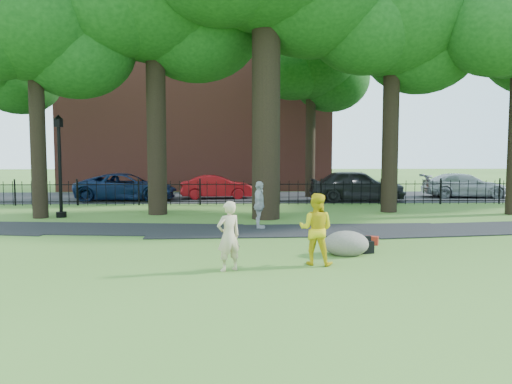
{
  "coord_description": "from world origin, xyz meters",
  "views": [
    {
      "loc": [
        -0.99,
        -12.54,
        2.69
      ],
      "look_at": [
        -0.55,
        2.0,
        1.47
      ],
      "focal_mm": 35.0,
      "sensor_mm": 36.0,
      "label": 1
    }
  ],
  "objects_px": {
    "man": "(316,229)",
    "boulder": "(346,242)",
    "red_sedan": "(217,187)",
    "woman": "(229,236)",
    "lamppost": "(60,167)"
  },
  "relations": [
    {
      "from": "boulder",
      "to": "man",
      "type": "bearing_deg",
      "value": -131.62
    },
    {
      "from": "boulder",
      "to": "lamppost",
      "type": "height_order",
      "value": "lamppost"
    },
    {
      "from": "woman",
      "to": "red_sedan",
      "type": "distance_m",
      "value": 16.77
    },
    {
      "from": "boulder",
      "to": "lamppost",
      "type": "xyz_separation_m",
      "value": [
        -9.95,
        7.53,
        1.67
      ]
    },
    {
      "from": "woman",
      "to": "lamppost",
      "type": "bearing_deg",
      "value": -83.13
    },
    {
      "from": "red_sedan",
      "to": "woman",
      "type": "bearing_deg",
      "value": 179.35
    },
    {
      "from": "woman",
      "to": "boulder",
      "type": "height_order",
      "value": "woman"
    },
    {
      "from": "woman",
      "to": "man",
      "type": "height_order",
      "value": "man"
    },
    {
      "from": "woman",
      "to": "red_sedan",
      "type": "bearing_deg",
      "value": -116.7
    },
    {
      "from": "lamppost",
      "to": "woman",
      "type": "bearing_deg",
      "value": -39.73
    },
    {
      "from": "red_sedan",
      "to": "lamppost",
      "type": "bearing_deg",
      "value": 137.83
    },
    {
      "from": "man",
      "to": "boulder",
      "type": "height_order",
      "value": "man"
    },
    {
      "from": "man",
      "to": "lamppost",
      "type": "distance_m",
      "value": 12.5
    },
    {
      "from": "boulder",
      "to": "red_sedan",
      "type": "height_order",
      "value": "red_sedan"
    },
    {
      "from": "man",
      "to": "boulder",
      "type": "xyz_separation_m",
      "value": [
        0.95,
        1.07,
        -0.5
      ]
    }
  ]
}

